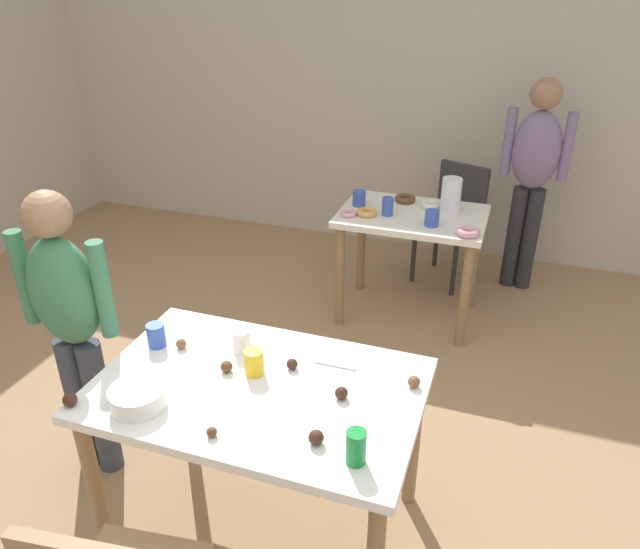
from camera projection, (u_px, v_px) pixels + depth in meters
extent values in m
plane|color=#9E7A56|center=(252.00, 529.00, 2.59)|extent=(6.40, 6.40, 0.00)
cube|color=#BCB2A3|center=(416.00, 88.00, 4.67)|extent=(6.40, 0.10, 2.60)
cube|color=white|center=(258.00, 390.00, 2.28)|extent=(1.24, 0.79, 0.04)
cylinder|color=olive|center=(95.00, 489.00, 2.33)|extent=(0.06, 0.06, 0.71)
cylinder|color=olive|center=(184.00, 386.00, 2.90)|extent=(0.06, 0.06, 0.71)
cylinder|color=olive|center=(413.00, 439.00, 2.57)|extent=(0.06, 0.06, 0.71)
cube|color=silver|center=(413.00, 216.00, 3.83)|extent=(0.92, 0.64, 0.04)
cylinder|color=olive|center=(340.00, 276.00, 3.91)|extent=(0.06, 0.06, 0.71)
cylinder|color=olive|center=(465.00, 296.00, 3.67)|extent=(0.06, 0.06, 0.71)
cylinder|color=olive|center=(361.00, 245.00, 4.34)|extent=(0.06, 0.06, 0.71)
cylinder|color=olive|center=(474.00, 261.00, 4.11)|extent=(0.06, 0.06, 0.71)
cube|color=#2D2D33|center=(448.00, 228.00, 4.43)|extent=(0.51, 0.51, 0.04)
cube|color=#2D2D33|center=(463.00, 192.00, 4.44)|extent=(0.37, 0.17, 0.42)
cylinder|color=#2D2D33|center=(454.00, 270.00, 4.32)|extent=(0.04, 0.04, 0.41)
cylinder|color=#2D2D33|center=(413.00, 257.00, 4.51)|extent=(0.04, 0.04, 0.41)
cylinder|color=#2D2D33|center=(476.00, 254.00, 4.55)|extent=(0.04, 0.04, 0.41)
cylinder|color=#2D2D33|center=(436.00, 242.00, 4.74)|extent=(0.04, 0.04, 0.41)
cylinder|color=#383D4C|center=(80.00, 403.00, 2.78)|extent=(0.11, 0.11, 0.71)
cylinder|color=#383D4C|center=(100.00, 408.00, 2.76)|extent=(0.11, 0.11, 0.71)
ellipsoid|color=#3D7A56|center=(64.00, 292.00, 2.49)|extent=(0.33, 0.22, 0.50)
sphere|color=#997051|center=(47.00, 214.00, 2.33)|extent=(0.19, 0.19, 0.19)
cylinder|color=#3D7A56|center=(24.00, 278.00, 2.52)|extent=(0.07, 0.07, 0.43)
cylinder|color=#3D7A56|center=(103.00, 290.00, 2.43)|extent=(0.07, 0.07, 0.43)
cylinder|color=#28282D|center=(529.00, 239.00, 4.36)|extent=(0.11, 0.11, 0.77)
cylinder|color=#28282D|center=(514.00, 237.00, 4.39)|extent=(0.11, 0.11, 0.77)
ellipsoid|color=slate|center=(537.00, 150.00, 4.07)|extent=(0.33, 0.21, 0.54)
sphere|color=#997051|center=(546.00, 94.00, 3.90)|extent=(0.21, 0.21, 0.21)
cylinder|color=slate|center=(568.00, 147.00, 3.99)|extent=(0.07, 0.07, 0.46)
cylinder|color=slate|center=(509.00, 142.00, 4.12)|extent=(0.07, 0.07, 0.46)
cylinder|color=white|center=(138.00, 397.00, 2.15)|extent=(0.20, 0.20, 0.07)
cylinder|color=#198438|center=(356.00, 447.00, 1.90)|extent=(0.07, 0.07, 0.12)
cube|color=silver|center=(335.00, 365.00, 2.38)|extent=(0.17, 0.02, 0.01)
cylinder|color=#3351B2|center=(156.00, 335.00, 2.48)|extent=(0.08, 0.08, 0.10)
cylinder|color=white|center=(242.00, 341.00, 2.45)|extent=(0.08, 0.08, 0.10)
cylinder|color=yellow|center=(253.00, 362.00, 2.31)|extent=(0.08, 0.08, 0.10)
sphere|color=brown|center=(414.00, 382.00, 2.25)|extent=(0.05, 0.05, 0.05)
sphere|color=#3D2319|center=(316.00, 437.00, 1.98)|extent=(0.05, 0.05, 0.05)
sphere|color=#3D2319|center=(292.00, 364.00, 2.35)|extent=(0.04, 0.04, 0.04)
sphere|color=#3D2319|center=(341.00, 393.00, 2.19)|extent=(0.05, 0.05, 0.05)
sphere|color=brown|center=(212.00, 432.00, 2.02)|extent=(0.04, 0.04, 0.04)
sphere|color=brown|center=(226.00, 367.00, 2.34)|extent=(0.05, 0.05, 0.05)
sphere|color=#3D2319|center=(70.00, 400.00, 2.16)|extent=(0.05, 0.05, 0.05)
sphere|color=brown|center=(181.00, 344.00, 2.48)|extent=(0.04, 0.04, 0.04)
cylinder|color=white|center=(451.00, 196.00, 3.79)|extent=(0.13, 0.13, 0.23)
cylinder|color=#3351B2|center=(359.00, 198.00, 3.93)|extent=(0.09, 0.09, 0.10)
cylinder|color=#3351B2|center=(432.00, 218.00, 3.62)|extent=(0.09, 0.09, 0.10)
cylinder|color=#3351B2|center=(388.00, 206.00, 3.77)|extent=(0.07, 0.07, 0.12)
torus|color=gold|center=(367.00, 212.00, 3.79)|extent=(0.13, 0.13, 0.04)
torus|color=pink|center=(348.00, 213.00, 3.78)|extent=(0.10, 0.10, 0.03)
torus|color=brown|center=(405.00, 199.00, 4.00)|extent=(0.14, 0.14, 0.04)
torus|color=pink|center=(468.00, 232.00, 3.51)|extent=(0.14, 0.14, 0.04)
torus|color=white|center=(430.00, 205.00, 3.91)|extent=(0.12, 0.12, 0.04)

